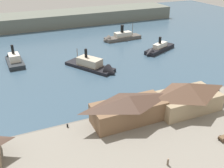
{
  "coord_description": "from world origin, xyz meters",
  "views": [
    {
      "loc": [
        -24.88,
        -60.17,
        40.77
      ],
      "look_at": [
        6.61,
        11.63,
        2.0
      ],
      "focal_mm": 41.71,
      "sensor_mm": 36.0,
      "label": 1
    }
  ],
  "objects_px": {
    "ferry_shed_west_terminal": "(129,108)",
    "mooring_post_east": "(67,126)",
    "mooring_post_center_west": "(219,89)",
    "ferry_near_quay": "(14,60)",
    "ferry_departing_north": "(96,67)",
    "pedestrian_walking_east": "(168,162)",
    "ferry_shed_central_terminal": "(187,96)",
    "ferry_moored_west": "(157,49)",
    "ferry_approaching_west": "(119,38)"
  },
  "relations": [
    {
      "from": "pedestrian_walking_east",
      "to": "ferry_near_quay",
      "type": "relative_size",
      "value": 0.11
    },
    {
      "from": "mooring_post_east",
      "to": "ferry_approaching_west",
      "type": "distance_m",
      "value": 81.92
    },
    {
      "from": "ferry_approaching_west",
      "to": "ferry_moored_west",
      "type": "relative_size",
      "value": 1.07
    },
    {
      "from": "mooring_post_east",
      "to": "ferry_near_quay",
      "type": "xyz_separation_m",
      "value": [
        -8.17,
        55.53,
        -0.2
      ]
    },
    {
      "from": "mooring_post_east",
      "to": "ferry_departing_north",
      "type": "bearing_deg",
      "value": 59.32
    },
    {
      "from": "ferry_shed_central_terminal",
      "to": "mooring_post_east",
      "type": "bearing_deg",
      "value": 171.66
    },
    {
      "from": "mooring_post_center_west",
      "to": "ferry_near_quay",
      "type": "xyz_separation_m",
      "value": [
        -58.64,
        55.72,
        -0.2
      ]
    },
    {
      "from": "ferry_shed_west_terminal",
      "to": "ferry_moored_west",
      "type": "height_order",
      "value": "ferry_shed_west_terminal"
    },
    {
      "from": "mooring_post_center_west",
      "to": "ferry_departing_north",
      "type": "bearing_deg",
      "value": 130.33
    },
    {
      "from": "ferry_shed_central_terminal",
      "to": "mooring_post_center_west",
      "type": "bearing_deg",
      "value": 15.43
    },
    {
      "from": "mooring_post_center_west",
      "to": "ferry_moored_west",
      "type": "xyz_separation_m",
      "value": [
        4.14,
        43.25,
        -0.34
      ]
    },
    {
      "from": "ferry_shed_west_terminal",
      "to": "mooring_post_east",
      "type": "bearing_deg",
      "value": 167.1
    },
    {
      "from": "ferry_shed_central_terminal",
      "to": "ferry_departing_north",
      "type": "relative_size",
      "value": 0.8
    },
    {
      "from": "ferry_shed_central_terminal",
      "to": "pedestrian_walking_east",
      "type": "bearing_deg",
      "value": -136.44
    },
    {
      "from": "pedestrian_walking_east",
      "to": "ferry_moored_west",
      "type": "height_order",
      "value": "ferry_moored_west"
    },
    {
      "from": "ferry_shed_central_terminal",
      "to": "ferry_near_quay",
      "type": "relative_size",
      "value": 1.16
    },
    {
      "from": "ferry_shed_west_terminal",
      "to": "mooring_post_center_west",
      "type": "bearing_deg",
      "value": 5.6
    },
    {
      "from": "ferry_moored_west",
      "to": "mooring_post_center_west",
      "type": "bearing_deg",
      "value": -95.46
    },
    {
      "from": "ferry_moored_west",
      "to": "ferry_departing_north",
      "type": "bearing_deg",
      "value": -166.44
    },
    {
      "from": "mooring_post_east",
      "to": "mooring_post_center_west",
      "type": "bearing_deg",
      "value": -0.22
    },
    {
      "from": "pedestrian_walking_east",
      "to": "mooring_post_center_west",
      "type": "bearing_deg",
      "value": 31.78
    },
    {
      "from": "mooring_post_east",
      "to": "ferry_moored_west",
      "type": "distance_m",
      "value": 69.54
    },
    {
      "from": "mooring_post_east",
      "to": "ferry_departing_north",
      "type": "height_order",
      "value": "ferry_departing_north"
    },
    {
      "from": "ferry_approaching_west",
      "to": "ferry_near_quay",
      "type": "height_order",
      "value": "ferry_approaching_west"
    },
    {
      "from": "ferry_shed_central_terminal",
      "to": "mooring_post_center_west",
      "type": "relative_size",
      "value": 20.54
    },
    {
      "from": "ferry_shed_west_terminal",
      "to": "ferry_near_quay",
      "type": "distance_m",
      "value": 63.87
    },
    {
      "from": "ferry_shed_central_terminal",
      "to": "ferry_near_quay",
      "type": "bearing_deg",
      "value": 124.54
    },
    {
      "from": "ferry_approaching_west",
      "to": "mooring_post_east",
      "type": "bearing_deg",
      "value": -124.28
    },
    {
      "from": "ferry_approaching_west",
      "to": "ferry_near_quay",
      "type": "relative_size",
      "value": 1.38
    },
    {
      "from": "ferry_approaching_west",
      "to": "ferry_moored_west",
      "type": "height_order",
      "value": "ferry_approaching_west"
    },
    {
      "from": "ferry_departing_north",
      "to": "ferry_near_quay",
      "type": "height_order",
      "value": "ferry_near_quay"
    },
    {
      "from": "ferry_shed_west_terminal",
      "to": "ferry_approaching_west",
      "type": "bearing_deg",
      "value": 66.9
    },
    {
      "from": "ferry_approaching_west",
      "to": "ferry_shed_central_terminal",
      "type": "bearing_deg",
      "value": -99.93
    },
    {
      "from": "pedestrian_walking_east",
      "to": "ferry_moored_west",
      "type": "xyz_separation_m",
      "value": [
        38.85,
        64.75,
        -0.71
      ]
    },
    {
      "from": "ferry_shed_west_terminal",
      "to": "ferry_departing_north",
      "type": "relative_size",
      "value": 0.86
    },
    {
      "from": "ferry_near_quay",
      "to": "ferry_departing_north",
      "type": "bearing_deg",
      "value": -35.58
    },
    {
      "from": "ferry_shed_central_terminal",
      "to": "ferry_moored_west",
      "type": "distance_m",
      "value": 52.58
    },
    {
      "from": "ferry_shed_west_terminal",
      "to": "mooring_post_east",
      "type": "xyz_separation_m",
      "value": [
        -15.73,
        3.6,
        -3.31
      ]
    },
    {
      "from": "ferry_shed_central_terminal",
      "to": "ferry_near_quay",
      "type": "xyz_separation_m",
      "value": [
        -41.59,
        60.43,
        -3.92
      ]
    },
    {
      "from": "mooring_post_center_west",
      "to": "ferry_near_quay",
      "type": "relative_size",
      "value": 0.06
    },
    {
      "from": "ferry_shed_central_terminal",
      "to": "ferry_approaching_west",
      "type": "height_order",
      "value": "ferry_shed_central_terminal"
    },
    {
      "from": "ferry_shed_central_terminal",
      "to": "ferry_near_quay",
      "type": "distance_m",
      "value": 73.46
    },
    {
      "from": "ferry_departing_north",
      "to": "ferry_shed_west_terminal",
      "type": "bearing_deg",
      "value": -97.36
    },
    {
      "from": "ferry_shed_west_terminal",
      "to": "mooring_post_center_west",
      "type": "height_order",
      "value": "ferry_shed_west_terminal"
    },
    {
      "from": "mooring_post_center_west",
      "to": "mooring_post_east",
      "type": "bearing_deg",
      "value": 179.78
    },
    {
      "from": "pedestrian_walking_east",
      "to": "mooring_post_east",
      "type": "xyz_separation_m",
      "value": [
        -15.76,
        21.7,
        -0.37
      ]
    },
    {
      "from": "ferry_shed_central_terminal",
      "to": "pedestrian_walking_east",
      "type": "relative_size",
      "value": 10.34
    },
    {
      "from": "ferry_shed_west_terminal",
      "to": "ferry_approaching_west",
      "type": "relative_size",
      "value": 0.9
    },
    {
      "from": "pedestrian_walking_east",
      "to": "mooring_post_east",
      "type": "bearing_deg",
      "value": 125.99
    },
    {
      "from": "ferry_shed_west_terminal",
      "to": "mooring_post_east",
      "type": "relative_size",
      "value": 22.12
    }
  ]
}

